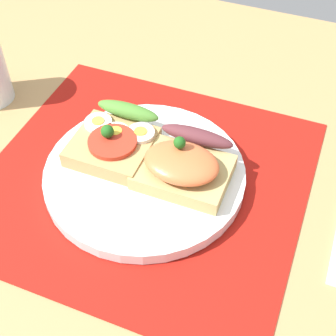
{
  "coord_description": "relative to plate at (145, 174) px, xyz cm",
  "views": [
    {
      "loc": [
        16.74,
        -34.77,
        44.08
      ],
      "look_at": [
        3.0,
        0.0,
        3.35
      ],
      "focal_mm": 51.52,
      "sensor_mm": 36.0,
      "label": 1
    }
  ],
  "objects": [
    {
      "name": "plate",
      "position": [
        0.0,
        0.0,
        0.0
      ],
      "size": [
        24.02,
        24.02,
        1.55
      ],
      "primitive_type": "cylinder",
      "color": "white",
      "rests_on": "placemat"
    },
    {
      "name": "sandwich_salmon",
      "position": [
        4.68,
        0.98,
        2.77
      ],
      "size": [
        10.54,
        9.56,
        5.58
      ],
      "color": "tan",
      "rests_on": "plate"
    },
    {
      "name": "placemat",
      "position": [
        0.0,
        0.0,
        -0.93
      ],
      "size": [
        37.96,
        35.93,
        0.3
      ],
      "primitive_type": "cube",
      "color": "#A1150E",
      "rests_on": "ground_plane"
    },
    {
      "name": "ground_plane",
      "position": [
        0.0,
        0.0,
        -2.68
      ],
      "size": [
        120.0,
        90.0,
        3.2
      ],
      "primitive_type": "cube",
      "color": "#AC8350"
    },
    {
      "name": "sandwich_egg_tomato",
      "position": [
        -4.7,
        1.93,
        2.31
      ],
      "size": [
        9.38,
        10.24,
        4.24
      ],
      "color": "tan",
      "rests_on": "plate"
    }
  ]
}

